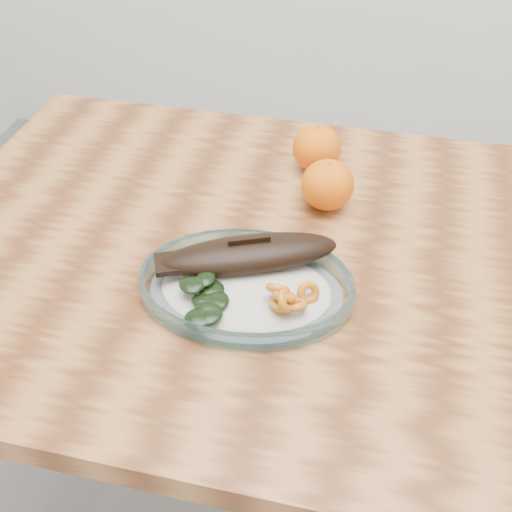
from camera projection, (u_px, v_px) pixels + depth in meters
name	position (u px, v px, depth m)	size (l,w,h in m)	color
ground	(285.00, 504.00, 1.46)	(3.00, 3.00, 0.00)	slate
dining_table	(297.00, 300.00, 1.03)	(1.20, 0.80, 0.75)	brown
plated_meal	(246.00, 283.00, 0.89)	(0.58, 0.58, 0.08)	white
orange_left	(327.00, 185.00, 1.03)	(0.09, 0.09, 0.09)	#FF4805
orange_right	(317.00, 148.00, 1.12)	(0.09, 0.09, 0.09)	#FF4805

